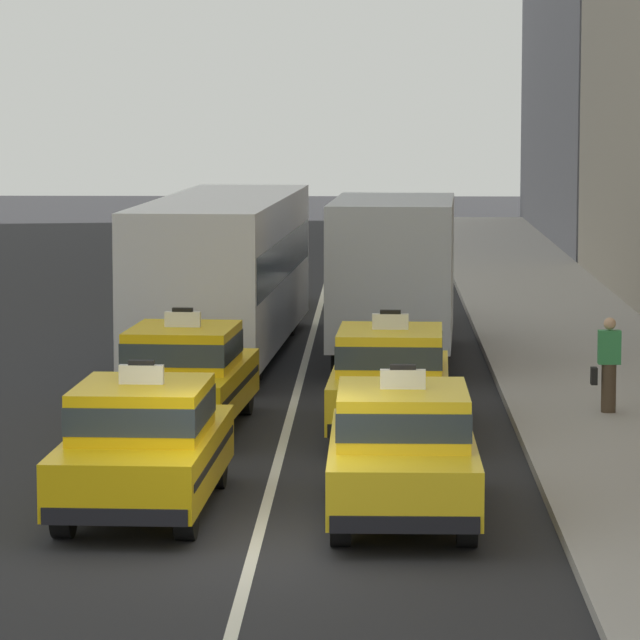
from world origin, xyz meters
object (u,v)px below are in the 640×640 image
Objects in this scene: taxi_right_second at (390,378)px; pedestrian_far_corner at (608,365)px; bus_left_third at (224,266)px; box_truck_right_third at (395,273)px; taxi_right_nearest at (402,450)px; sedan_right_fourth at (386,287)px; taxi_left_fourth at (248,274)px; taxi_left_second at (184,375)px; taxi_left_nearest at (143,444)px.

pedestrian_far_corner is at bearing 19.90° from taxi_right_second.
bus_left_third reaches higher than taxi_right_second.
box_truck_right_third reaches higher than pedestrian_far_corner.
taxi_right_nearest is at bearing -90.12° from box_truck_right_third.
taxi_right_second is 14.75m from sedan_right_fourth.
bus_left_third is at bearing 109.90° from taxi_right_second.
taxi_right_nearest is (3.50, -23.80, 0.00)m from taxi_left_fourth.
pedestrian_far_corner is (3.43, 7.40, 0.04)m from taxi_right_nearest.
sedan_right_fourth is (3.31, 5.62, -0.97)m from bus_left_third.
bus_left_third reaches higher than taxi_right_nearest.
pedestrian_far_corner reaches higher than sedan_right_fourth.
taxi_right_second is (3.31, -9.13, -0.94)m from bus_left_third.
sedan_right_fourth is at bearing -40.68° from taxi_left_fourth.
box_truck_right_third reaches higher than taxi_left_fourth.
sedan_right_fourth is at bearing 89.99° from taxi_right_second.
taxi_right_nearest reaches higher than pedestrian_far_corner.
taxi_left_second reaches higher than sedan_right_fourth.
taxi_left_nearest is 2.98× the size of pedestrian_far_corner.
taxi_right_second is at bearing 91.00° from taxi_right_nearest.
pedestrian_far_corner is (3.53, -13.47, 0.07)m from sedan_right_fourth.
sedan_right_fourth is (3.17, 20.57, -0.03)m from taxi_left_nearest.
bus_left_third is 10.45m from pedestrian_far_corner.
box_truck_right_third reaches higher than taxi_left_nearest.
taxi_right_nearest is (3.41, -15.26, -0.94)m from bus_left_third.
taxi_left_second is at bearing -89.49° from taxi_left_fourth.
taxi_left_second reaches higher than pedestrian_far_corner.
bus_left_third reaches higher than taxi_left_nearest.
box_truck_right_third is 4.56× the size of pedestrian_far_corner.
taxi_left_fourth reaches higher than pedestrian_far_corner.
taxi_left_second is at bearing 117.86° from taxi_right_nearest.
taxi_left_fourth is (-0.09, 8.54, -0.94)m from bus_left_third.
bus_left_third is at bearing 90.39° from taxi_left_second.
taxi_right_second is 0.65× the size of box_truck_right_third.
taxi_left_second is at bearing 176.22° from taxi_right_second.
taxi_right_nearest is 0.65× the size of box_truck_right_third.
taxi_right_second is (-0.11, 6.12, 0.00)m from taxi_right_nearest.
taxi_left_fourth is (-0.15, 17.46, 0.00)m from taxi_left_second.
bus_left_third is (-0.06, 8.92, 0.94)m from taxi_left_second.
bus_left_third is at bearing 102.61° from taxi_right_nearest.
box_truck_right_third is (0.14, 8.26, 0.90)m from taxi_right_second.
taxi_left_nearest is 3.28m from taxi_right_nearest.
sedan_right_fourth is (-0.13, 6.50, -0.93)m from box_truck_right_third.
taxi_left_second is 1.00× the size of taxi_left_fourth.
sedan_right_fourth is (-0.10, 20.87, -0.03)m from taxi_right_nearest.
taxi_left_second is 6.86m from pedestrian_far_corner.
pedestrian_far_corner is at bearing -64.02° from box_truck_right_third.
bus_left_third is 15.66m from taxi_right_nearest.
taxi_left_fourth is 1.08× the size of sedan_right_fourth.
taxi_right_nearest is 20.87m from sedan_right_fourth.
taxi_left_fourth is at bearing 90.58° from taxi_left_nearest.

